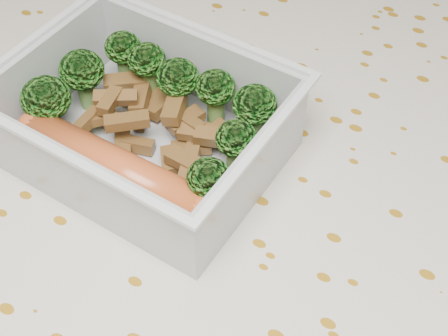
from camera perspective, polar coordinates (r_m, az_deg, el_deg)
The scene contains 6 objects.
dining_table at distance 0.49m, azimuth 0.12°, elevation -7.77°, with size 1.40×0.90×0.75m.
tablecloth at distance 0.44m, azimuth 0.13°, elevation -4.25°, with size 1.46×0.96×0.19m.
lunch_container at distance 0.42m, azimuth -7.23°, elevation 3.36°, with size 0.19×0.15×0.06m.
broccoli_florets at distance 0.42m, azimuth -6.36°, elevation 6.59°, with size 0.16×0.10×0.05m.
meat_pile at distance 0.43m, azimuth -5.92°, elevation 4.27°, with size 0.12×0.08×0.03m.
sausage at distance 0.40m, azimuth -9.95°, elevation -0.15°, with size 0.16×0.03×0.03m.
Camera 1 is at (0.13, -0.23, 1.08)m, focal length 50.00 mm.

